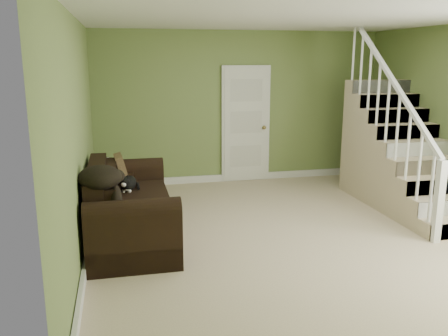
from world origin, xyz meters
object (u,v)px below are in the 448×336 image
side_table (116,193)px  banana (140,205)px  cat (129,183)px  sofa (127,210)px

side_table → banana: 1.33m
cat → banana: cat is taller
sofa → side_table: 0.92m
sofa → banana: 0.44m
sofa → side_table: size_ratio=2.71×
side_table → banana: bearing=-77.7°
sofa → cat: (0.04, 0.36, 0.24)m
side_table → cat: 0.64m
cat → side_table: bearing=122.4°
cat → banana: (0.11, -0.74, -0.07)m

